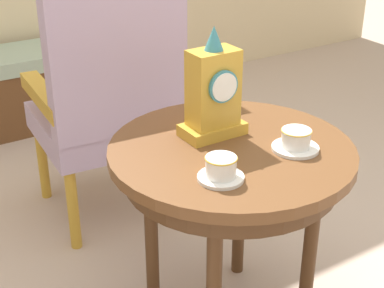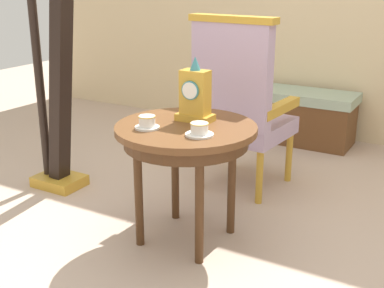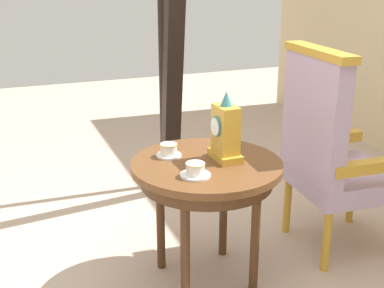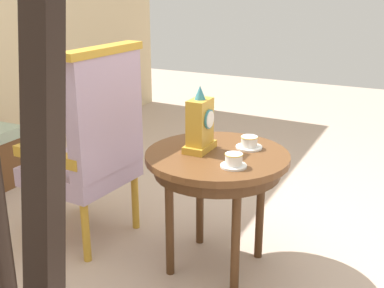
{
  "view_description": "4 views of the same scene",
  "coord_description": "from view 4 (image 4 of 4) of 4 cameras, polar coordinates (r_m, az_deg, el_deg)",
  "views": [
    {
      "loc": [
        -0.94,
        -1.21,
        1.4
      ],
      "look_at": [
        -0.11,
        0.08,
        0.65
      ],
      "focal_mm": 54.83,
      "sensor_mm": 36.0,
      "label": 1
    },
    {
      "loc": [
        1.25,
        -2.11,
        1.37
      ],
      "look_at": [
        0.05,
        -0.02,
        0.56
      ],
      "focal_mm": 47.57,
      "sensor_mm": 36.0,
      "label": 2
    },
    {
      "loc": [
        2.06,
        -0.88,
        1.52
      ],
      "look_at": [
        -0.09,
        -0.02,
        0.71
      ],
      "focal_mm": 47.62,
      "sensor_mm": 36.0,
      "label": 3
    },
    {
      "loc": [
        -2.16,
        -0.9,
        1.48
      ],
      "look_at": [
        -0.01,
        0.16,
        0.67
      ],
      "focal_mm": 46.34,
      "sensor_mm": 36.0,
      "label": 4
    }
  ],
  "objects": [
    {
      "name": "teacup_right",
      "position": [
        2.56,
        6.6,
        0.13
      ],
      "size": [
        0.14,
        0.14,
        0.06
      ],
      "color": "white",
      "rests_on": "side_table"
    },
    {
      "name": "side_table",
      "position": [
        2.51,
        2.9,
        -2.68
      ],
      "size": [
        0.73,
        0.73,
        0.64
      ],
      "color": "brown",
      "rests_on": "ground"
    },
    {
      "name": "harp",
      "position": [
        1.71,
        -17.9,
        -7.9
      ],
      "size": [
        0.4,
        0.24,
        1.83
      ],
      "color": "gold",
      "rests_on": "ground"
    },
    {
      "name": "teacup_left",
      "position": [
        2.3,
        4.83,
        -1.93
      ],
      "size": [
        0.12,
        0.12,
        0.07
      ],
      "color": "white",
      "rests_on": "side_table"
    },
    {
      "name": "ground_plane",
      "position": [
        2.77,
        3.16,
        -13.63
      ],
      "size": [
        10.0,
        10.0,
        0.0
      ],
      "primitive_type": "plane",
      "color": "#BCA38E"
    },
    {
      "name": "armchair",
      "position": [
        2.82,
        -11.45,
        0.03
      ],
      "size": [
        0.58,
        0.57,
        1.14
      ],
      "color": "#B299B7",
      "rests_on": "ground"
    },
    {
      "name": "mantel_clock",
      "position": [
        2.48,
        0.94,
        2.21
      ],
      "size": [
        0.19,
        0.11,
        0.34
      ],
      "color": "gold",
      "rests_on": "side_table"
    }
  ]
}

